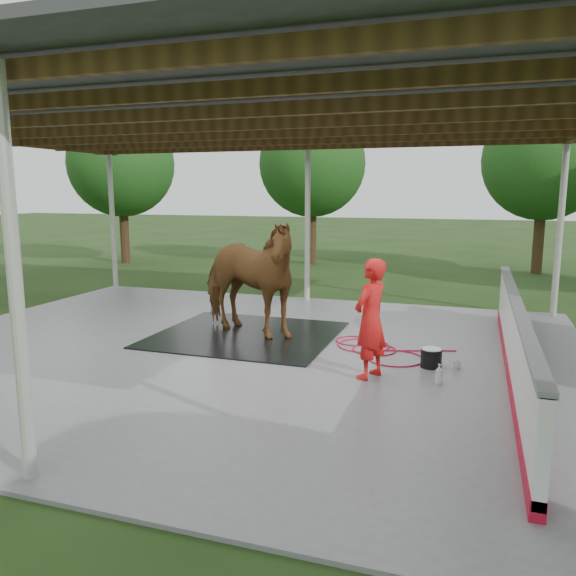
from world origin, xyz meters
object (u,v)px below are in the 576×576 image
(dasher_board, at_px, (514,341))
(wash_bucket, at_px, (431,358))
(handler, at_px, (371,319))
(horse, at_px, (245,278))

(dasher_board, distance_m, wash_bucket, 1.24)
(handler, bearing_deg, wash_bucket, 155.76)
(horse, bearing_deg, dasher_board, -80.85)
(handler, relative_size, wash_bucket, 5.43)
(dasher_board, relative_size, wash_bucket, 24.38)
(dasher_board, distance_m, horse, 4.84)
(wash_bucket, bearing_deg, horse, 165.54)
(handler, bearing_deg, dasher_board, 132.34)
(horse, bearing_deg, handler, -101.47)
(dasher_board, bearing_deg, handler, -160.06)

